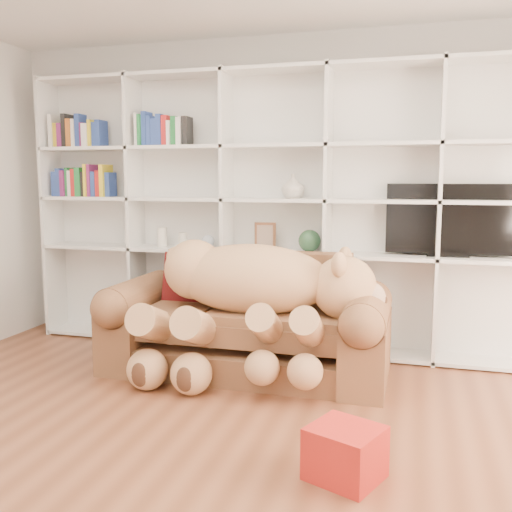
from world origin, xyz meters
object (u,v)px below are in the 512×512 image
(sofa, at_px, (247,328))
(teddy_bear, at_px, (250,294))
(gift_box, at_px, (345,453))
(tv, at_px, (449,221))

(sofa, distance_m, teddy_bear, 0.36)
(sofa, xyz_separation_m, gift_box, (0.93, -1.42, -0.21))
(gift_box, distance_m, tv, 2.38)
(gift_box, relative_size, tv, 0.34)
(sofa, xyz_separation_m, tv, (1.47, 0.67, 0.81))
(teddy_bear, xyz_separation_m, gift_box, (0.86, -1.24, -0.51))
(teddy_bear, bearing_deg, tv, 33.88)
(teddy_bear, height_order, gift_box, teddy_bear)
(sofa, height_order, tv, tv)
(sofa, height_order, teddy_bear, teddy_bear)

